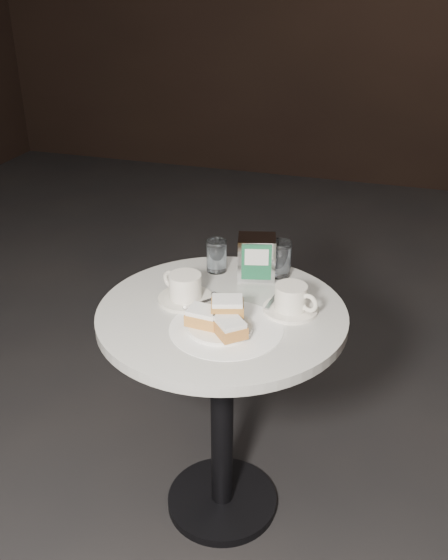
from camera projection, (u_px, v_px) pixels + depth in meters
ground at (222, 503)px, 2.08m from camera, size 7.00×7.00×0.00m
cafe_table at (222, 369)px, 1.83m from camera, size 0.70×0.70×0.74m
sugar_spill at (226, 328)px, 1.65m from camera, size 0.34×0.34×0.00m
beignet_plate at (220, 320)px, 1.63m from camera, size 0.22×0.22×0.08m
coffee_cup_left at (185, 289)px, 1.77m from camera, size 0.21×0.21×0.08m
coffee_cup_right at (291, 300)px, 1.71m from camera, size 0.20×0.20×0.08m
water_glass_left at (217, 256)px, 1.93m from camera, size 0.07×0.07×0.10m
water_glass_right at (280, 259)px, 1.90m from camera, size 0.09×0.09×0.11m
napkin_dispenser at (257, 257)px, 1.89m from camera, size 0.13×0.12×0.13m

